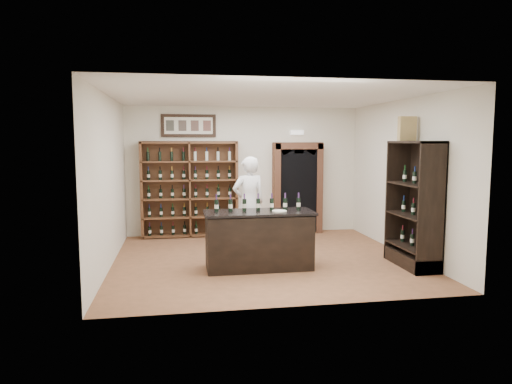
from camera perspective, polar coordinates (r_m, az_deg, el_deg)
floor at (r=8.63m, az=0.98°, el=-8.37°), size 5.50×5.50×0.00m
ceiling at (r=8.39m, az=1.02°, el=11.87°), size 5.50×5.50×0.00m
wall_back at (r=10.84m, az=-1.44°, el=2.68°), size 5.50×0.04×3.00m
wall_left at (r=8.32m, az=-17.96°, el=1.26°), size 0.04×5.00×3.00m
wall_right at (r=9.28m, az=17.93°, el=1.76°), size 0.04×5.00×3.00m
wine_shelf at (r=10.60m, az=-8.28°, el=0.37°), size 2.20×0.38×2.20m
framed_picture at (r=10.68m, az=-8.43°, el=8.20°), size 1.25×0.04×0.52m
arched_doorway at (r=10.95m, az=5.18°, el=0.80°), size 1.17×0.35×2.17m
emergency_light at (r=10.99m, az=5.12°, el=7.41°), size 0.30×0.10×0.10m
tasting_counter at (r=7.91m, az=0.36°, el=-6.06°), size 1.88×0.78×1.00m
counter_bottle_0 at (r=7.78m, az=-4.96°, el=-1.69°), size 0.07×0.07×0.30m
counter_bottle_1 at (r=7.81m, az=-3.21°, el=-1.65°), size 0.07×0.07×0.30m
counter_bottle_2 at (r=7.84m, az=-1.46°, el=-1.61°), size 0.07×0.07×0.30m
counter_bottle_3 at (r=7.87m, az=0.27°, el=-1.57°), size 0.07×0.07×0.30m
counter_bottle_4 at (r=7.92m, az=1.98°, el=-1.53°), size 0.07×0.07×0.30m
counter_bottle_5 at (r=7.97m, az=3.67°, el=-1.49°), size 0.07×0.07×0.30m
counter_bottle_6 at (r=8.03m, az=5.34°, el=-1.45°), size 0.07×0.07×0.30m
side_cabinet at (r=8.48m, az=19.22°, el=-3.77°), size 0.48×1.20×2.20m
shopkeeper at (r=9.29m, az=-0.92°, el=-1.37°), size 0.77×0.59×1.89m
plate at (r=7.78m, az=2.94°, el=-2.41°), size 0.25×0.25×0.02m
wine_crate at (r=8.72m, az=18.36°, el=7.52°), size 0.32×0.15×0.44m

